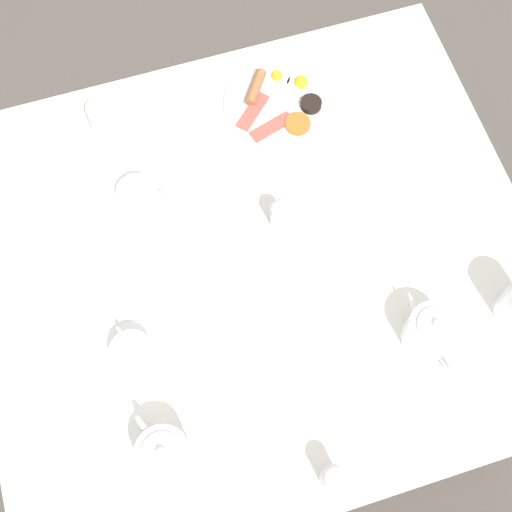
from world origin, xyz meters
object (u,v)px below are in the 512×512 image
object	(u,v)px
salt_grinder	(280,213)
spoon_for_tea	(156,279)
pepper_grinder	(331,477)
water_glass_short	(108,121)
breakfast_plate	(281,103)
teacup_with_saucer_right	(139,198)
teapot_far	(164,455)
fork_by_plate	(261,346)
teapot_near	(431,333)
teacup_with_saucer_left	(133,354)
napkin_folded	(22,168)
knife_by_plate	(408,231)

from	to	relation	value
salt_grinder	spoon_for_tea	bearing A→B (deg)	-80.86
spoon_for_tea	pepper_grinder	bearing A→B (deg)	23.61
water_glass_short	pepper_grinder	distance (m)	0.91
breakfast_plate	teacup_with_saucer_right	xyz separation A→B (m)	(0.15, -0.38, 0.02)
teapot_far	fork_by_plate	xyz separation A→B (m)	(-0.16, 0.24, -0.05)
teacup_with_saucer_right	water_glass_short	bearing A→B (deg)	-174.45
teacup_with_saucer_right	salt_grinder	distance (m)	0.32
teapot_near	pepper_grinder	size ratio (longest dim) A/B	1.98
teapot_near	pepper_grinder	bearing A→B (deg)	113.28
water_glass_short	spoon_for_tea	distance (m)	0.38
breakfast_plate	teacup_with_saucer_left	bearing A→B (deg)	-44.10
napkin_folded	fork_by_plate	bearing A→B (deg)	35.25
napkin_folded	spoon_for_tea	world-z (taller)	napkin_folded
teacup_with_saucer_left	salt_grinder	xyz separation A→B (m)	(-0.20, 0.38, 0.02)
pepper_grinder	water_glass_short	bearing A→B (deg)	-165.64
teapot_near	water_glass_short	distance (m)	0.85
teacup_with_saucer_right	spoon_for_tea	world-z (taller)	teacup_with_saucer_right
teapot_far	breakfast_plate	bearing A→B (deg)	126.29
teapot_near	fork_by_plate	size ratio (longest dim) A/B	1.19
pepper_grinder	teapot_near	bearing A→B (deg)	125.30
teapot_near	napkin_folded	distance (m)	0.98
teacup_with_saucer_left	salt_grinder	size ratio (longest dim) A/B	1.61
fork_by_plate	salt_grinder	bearing A→B (deg)	154.40
teapot_far	water_glass_short	xyz separation A→B (m)	(-0.75, 0.06, 0.01)
pepper_grinder	spoon_for_tea	distance (m)	0.55
breakfast_plate	salt_grinder	xyz separation A→B (m)	(0.29, -0.10, 0.04)
fork_by_plate	spoon_for_tea	bearing A→B (deg)	-140.70
breakfast_plate	salt_grinder	bearing A→B (deg)	-19.00
salt_grinder	teacup_with_saucer_left	bearing A→B (deg)	-61.89
pepper_grinder	napkin_folded	size ratio (longest dim) A/B	0.56
teacup_with_saucer_right	knife_by_plate	bearing A→B (deg)	66.11
teapot_near	spoon_for_tea	world-z (taller)	teapot_near
teapot_near	knife_by_plate	size ratio (longest dim) A/B	0.99
knife_by_plate	teacup_with_saucer_left	bearing A→B (deg)	-81.27
pepper_grinder	spoon_for_tea	bearing A→B (deg)	-156.39
teapot_far	water_glass_short	size ratio (longest dim) A/B	1.63
breakfast_plate	teacup_with_saucer_left	xyz separation A→B (m)	(0.49, -0.48, 0.02)
teacup_with_saucer_right	napkin_folded	world-z (taller)	teacup_with_saucer_right
fork_by_plate	water_glass_short	bearing A→B (deg)	-163.17
teapot_far	salt_grinder	bearing A→B (deg)	118.35
teapot_far	teacup_with_saucer_right	xyz separation A→B (m)	(-0.56, 0.08, -0.02)
breakfast_plate	teapot_far	size ratio (longest dim) A/B	1.48
fork_by_plate	knife_by_plate	distance (m)	0.42
teacup_with_saucer_right	pepper_grinder	xyz separation A→B (m)	(0.69, 0.21, 0.02)
breakfast_plate	pepper_grinder	xyz separation A→B (m)	(0.84, -0.18, 0.04)
teacup_with_saucer_left	salt_grinder	world-z (taller)	salt_grinder
knife_by_plate	water_glass_short	bearing A→B (deg)	-127.51
salt_grinder	knife_by_plate	xyz separation A→B (m)	(0.10, 0.27, -0.05)
teacup_with_saucer_left	spoon_for_tea	xyz separation A→B (m)	(-0.15, 0.08, -0.02)
breakfast_plate	napkin_folded	distance (m)	0.62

